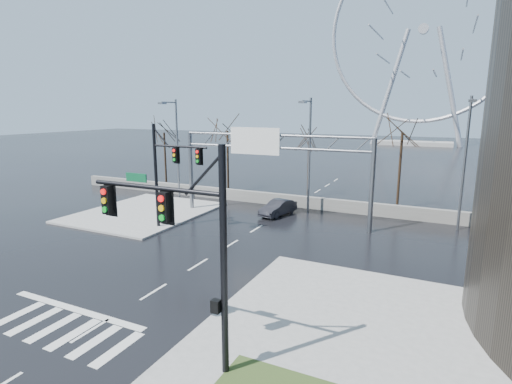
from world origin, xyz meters
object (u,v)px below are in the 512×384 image
Objects in this scene: ferris_wheel at (423,37)px; car at (278,208)px; signal_mast_far at (167,167)px; sign_gantry at (268,158)px; signal_mast_near at (188,236)px.

ferris_wheel is 82.68m from car.
sign_gantry is (5.49, 6.00, 0.35)m from signal_mast_far.
sign_gantry is at bearing -93.84° from ferris_wheel.
signal_mast_near is at bearing -73.81° from sign_gantry.
signal_mast_near is 0.16× the size of ferris_wheel.
ferris_wheel reaches higher than signal_mast_near.
signal_mast_near is 19.79m from sign_gantry.
signal_mast_near is 17.03m from signal_mast_far.
signal_mast_near and signal_mast_far have the same top height.
signal_mast_far reaches higher than sign_gantry.
signal_mast_near is at bearing -63.23° from car.
ferris_wheel is at bearing 98.89° from car.
ferris_wheel is (-0.14, 99.04, 21.26)m from signal_mast_near.
signal_mast_near is at bearing -49.74° from signal_mast_far.
car is at bearing 78.17° from sign_gantry.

